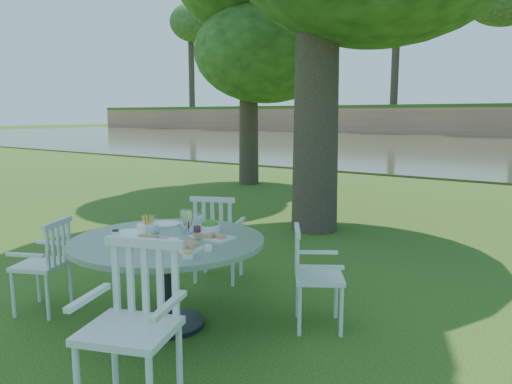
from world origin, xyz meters
TOP-DOWN VIEW (x-y plane):
  - ground at (0.00, 0.00)m, footprint 140.00×140.00m
  - table at (0.36, -1.49)m, footprint 1.53×1.53m
  - chair_ne at (1.27, -0.84)m, footprint 0.54×0.55m
  - chair_nw at (-0.03, -0.45)m, footprint 0.58×0.57m
  - chair_sw at (-0.69, -1.87)m, footprint 0.52×0.53m
  - chair_se at (1.02, -2.38)m, footprint 0.63×0.61m
  - tableware at (0.33, -1.40)m, footprint 1.04×0.87m

SIDE VIEW (x-z plane):
  - ground at x=0.00m, z-range 0.00..0.00m
  - chair_sw at x=-0.69m, z-range 0.07..0.88m
  - chair_ne at x=1.27m, z-range 0.07..0.88m
  - chair_nw at x=-0.03m, z-range 0.08..0.97m
  - chair_se at x=1.02m, z-range 0.09..1.06m
  - table at x=0.36m, z-range 0.24..0.97m
  - tableware at x=0.33m, z-range 0.66..0.86m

